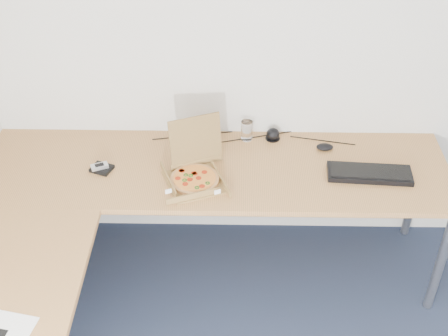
{
  "coord_description": "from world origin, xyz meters",
  "views": [
    {
      "loc": [
        -0.4,
        -1.18,
        2.69
      ],
      "look_at": [
        -0.45,
        1.28,
        0.82
      ],
      "focal_mm": 48.89,
      "sensor_mm": 36.0,
      "label": 1
    }
  ],
  "objects_px": {
    "pizza_box": "(195,175)",
    "wallet": "(102,169)",
    "keyboard": "(369,174)",
    "desk": "(145,225)",
    "drinking_glass": "(247,130)"
  },
  "relations": [
    {
      "from": "keyboard",
      "to": "wallet",
      "type": "distance_m",
      "value": 1.41
    },
    {
      "from": "desk",
      "to": "keyboard",
      "type": "height_order",
      "value": "keyboard"
    },
    {
      "from": "desk",
      "to": "drinking_glass",
      "type": "height_order",
      "value": "drinking_glass"
    },
    {
      "from": "desk",
      "to": "keyboard",
      "type": "relative_size",
      "value": 5.73
    },
    {
      "from": "pizza_box",
      "to": "wallet",
      "type": "distance_m",
      "value": 0.51
    },
    {
      "from": "pizza_box",
      "to": "drinking_glass",
      "type": "bearing_deg",
      "value": 33.41
    },
    {
      "from": "desk",
      "to": "keyboard",
      "type": "bearing_deg",
      "value": 18.18
    },
    {
      "from": "pizza_box",
      "to": "keyboard",
      "type": "height_order",
      "value": "pizza_box"
    },
    {
      "from": "wallet",
      "to": "keyboard",
      "type": "bearing_deg",
      "value": 20.03
    },
    {
      "from": "desk",
      "to": "drinking_glass",
      "type": "relative_size",
      "value": 21.86
    },
    {
      "from": "pizza_box",
      "to": "drinking_glass",
      "type": "xyz_separation_m",
      "value": [
        0.27,
        0.39,
        0.02
      ]
    },
    {
      "from": "desk",
      "to": "pizza_box",
      "type": "distance_m",
      "value": 0.39
    },
    {
      "from": "pizza_box",
      "to": "keyboard",
      "type": "xyz_separation_m",
      "value": [
        0.91,
        0.06,
        -0.02
      ]
    },
    {
      "from": "drinking_glass",
      "to": "keyboard",
      "type": "relative_size",
      "value": 0.26
    },
    {
      "from": "drinking_glass",
      "to": "wallet",
      "type": "xyz_separation_m",
      "value": [
        -0.77,
        -0.31,
        -0.05
      ]
    }
  ]
}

